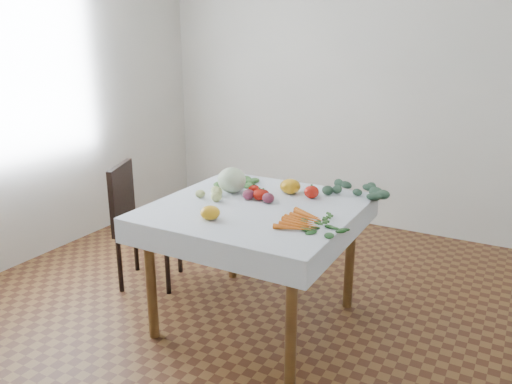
# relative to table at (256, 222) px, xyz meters

# --- Properties ---
(ground) EXTENTS (4.00, 4.00, 0.00)m
(ground) POSITION_rel_table_xyz_m (0.00, 0.00, -0.65)
(ground) COLOR brown
(back_wall) EXTENTS (4.00, 0.04, 2.70)m
(back_wall) POSITION_rel_table_xyz_m (0.00, 2.00, 0.70)
(back_wall) COLOR beige
(back_wall) RESTS_ON ground
(left_wall) EXTENTS (0.04, 4.00, 2.70)m
(left_wall) POSITION_rel_table_xyz_m (-2.00, 0.00, 0.70)
(left_wall) COLOR beige
(left_wall) RESTS_ON ground
(table) EXTENTS (1.00, 1.00, 0.75)m
(table) POSITION_rel_table_xyz_m (0.00, 0.00, 0.00)
(table) COLOR brown
(table) RESTS_ON ground
(tablecloth) EXTENTS (1.12, 1.12, 0.01)m
(tablecloth) POSITION_rel_table_xyz_m (0.00, 0.00, 0.10)
(tablecloth) COLOR white
(tablecloth) RESTS_ON table
(chair) EXTENTS (0.51, 0.51, 0.86)m
(chair) POSITION_rel_table_xyz_m (-0.98, 0.06, -0.16)
(chair) COLOR black
(chair) RESTS_ON ground
(cabbage) EXTENTS (0.22, 0.22, 0.16)m
(cabbage) POSITION_rel_table_xyz_m (-0.25, 0.15, 0.18)
(cabbage) COLOR #DBF2CB
(cabbage) RESTS_ON tablecloth
(tomato_a) EXTENTS (0.09, 0.09, 0.06)m
(tomato_a) POSITION_rel_table_xyz_m (-0.01, 0.11, 0.13)
(tomato_a) COLOR #B3160B
(tomato_a) RESTS_ON tablecloth
(tomato_b) EXTENTS (0.09, 0.09, 0.08)m
(tomato_b) POSITION_rel_table_xyz_m (0.23, 0.28, 0.14)
(tomato_b) COLOR #B3160B
(tomato_b) RESTS_ON tablecloth
(tomato_c) EXTENTS (0.09, 0.09, 0.07)m
(tomato_c) POSITION_rel_table_xyz_m (-0.10, 0.16, 0.14)
(tomato_c) COLOR #B3160B
(tomato_c) RESTS_ON tablecloth
(tomato_d) EXTENTS (0.11, 0.11, 0.07)m
(tomato_d) POSITION_rel_table_xyz_m (-0.03, 0.09, 0.14)
(tomato_d) COLOR #B3160B
(tomato_d) RESTS_ON tablecloth
(heirloom_back) EXTENTS (0.15, 0.15, 0.09)m
(heirloom_back) POSITION_rel_table_xyz_m (0.07, 0.31, 0.15)
(heirloom_back) COLOR orange
(heirloom_back) RESTS_ON tablecloth
(heirloom_front) EXTENTS (0.12, 0.12, 0.07)m
(heirloom_front) POSITION_rel_table_xyz_m (-0.10, -0.32, 0.14)
(heirloom_front) COLOR orange
(heirloom_front) RESTS_ON tablecloth
(onion_a) EXTENTS (0.09, 0.09, 0.06)m
(onion_a) POSITION_rel_table_xyz_m (0.04, 0.07, 0.13)
(onion_a) COLOR maroon
(onion_a) RESTS_ON tablecloth
(onion_b) EXTENTS (0.07, 0.07, 0.06)m
(onion_b) POSITION_rel_table_xyz_m (-0.09, 0.07, 0.13)
(onion_b) COLOR maroon
(onion_b) RESTS_ON tablecloth
(tomatillo_cluster) EXTENTS (0.11, 0.14, 0.05)m
(tomatillo_cluster) POSITION_rel_table_xyz_m (-0.29, 0.00, 0.13)
(tomatillo_cluster) COLOR #AFC16F
(tomatillo_cluster) RESTS_ON tablecloth
(carrot_bunch) EXTENTS (0.20, 0.31, 0.03)m
(carrot_bunch) POSITION_rel_table_xyz_m (0.36, -0.15, 0.12)
(carrot_bunch) COLOR #FA581B
(carrot_bunch) RESTS_ON tablecloth
(kale_bunch) EXTENTS (0.31, 0.31, 0.04)m
(kale_bunch) POSITION_rel_table_xyz_m (0.45, 0.48, 0.12)
(kale_bunch) COLOR #31503C
(kale_bunch) RESTS_ON tablecloth
(basil_bunch) EXTENTS (0.27, 0.19, 0.01)m
(basil_bunch) POSITION_rel_table_xyz_m (0.47, -0.16, 0.11)
(basil_bunch) COLOR #1A531B
(basil_bunch) RESTS_ON tablecloth
(dill_bunch) EXTENTS (0.27, 0.22, 0.03)m
(dill_bunch) POSITION_rel_table_xyz_m (-0.30, 0.32, 0.12)
(dill_bunch) COLOR #427736
(dill_bunch) RESTS_ON tablecloth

